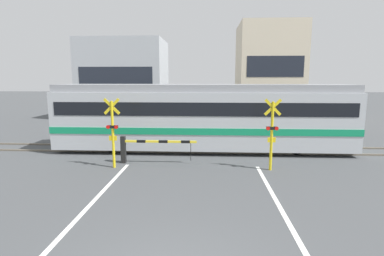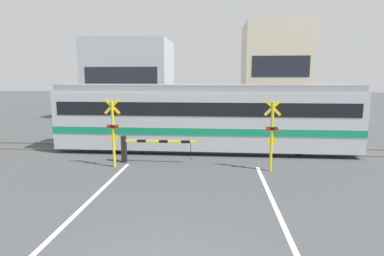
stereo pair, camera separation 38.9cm
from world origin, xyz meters
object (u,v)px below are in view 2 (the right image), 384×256
(crossing_barrier_far, at_px, (237,127))
(crossing_signal_right, at_px, (272,132))
(crossing_signal_left, at_px, (113,130))
(commuter_train, at_px, (205,116))
(pedestrian, at_px, (195,119))
(crossing_barrier_near, at_px, (141,146))

(crossing_barrier_far, relative_size, crossing_signal_right, 1.15)
(crossing_signal_left, bearing_deg, crossing_barrier_far, 47.86)
(crossing_signal_left, bearing_deg, crossing_signal_right, 0.00)
(crossing_barrier_far, xyz_separation_m, crossing_signal_left, (-5.50, -6.08, 0.83))
(commuter_train, distance_m, pedestrian, 5.42)
(crossing_barrier_near, relative_size, crossing_signal_right, 1.15)
(crossing_barrier_near, xyz_separation_m, crossing_barrier_far, (4.54, 5.36, 0.00))
(crossing_signal_left, height_order, crossing_signal_right, same)
(crossing_barrier_far, xyz_separation_m, pedestrian, (-2.72, 2.50, 0.14))
(crossing_barrier_near, distance_m, crossing_signal_left, 1.46)
(crossing_barrier_far, xyz_separation_m, crossing_signal_right, (0.96, -6.08, 0.83))
(crossing_barrier_near, bearing_deg, crossing_signal_left, -142.90)
(crossing_signal_right, bearing_deg, commuter_train, 130.25)
(pedestrian, bearing_deg, crossing_barrier_near, -103.07)
(crossing_barrier_far, height_order, crossing_signal_right, crossing_signal_right)
(commuter_train, relative_size, crossing_signal_left, 5.11)
(crossing_barrier_far, bearing_deg, crossing_signal_left, -132.14)
(crossing_signal_right, xyz_separation_m, pedestrian, (-3.68, 8.58, -0.70))
(pedestrian, bearing_deg, crossing_barrier_far, -42.63)
(crossing_signal_left, bearing_deg, crossing_barrier_near, 37.10)
(crossing_barrier_near, relative_size, crossing_signal_left, 1.15)
(crossing_barrier_near, bearing_deg, commuter_train, 43.90)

